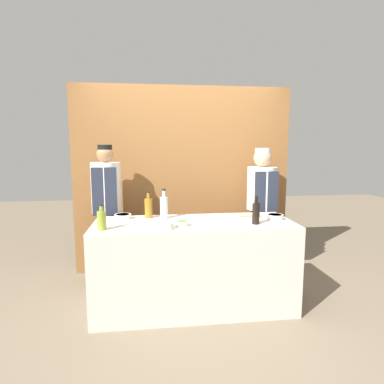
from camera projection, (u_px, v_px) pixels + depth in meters
name	position (u px, v px, depth m)	size (l,w,h in m)	color
ground_plane	(194.00, 306.00, 3.32)	(14.00, 14.00, 0.00)	#756651
cabinet_wall	(183.00, 180.00, 4.25)	(2.80, 0.18, 2.40)	brown
counter	(194.00, 265.00, 3.26)	(1.98, 0.75, 0.89)	beige
sauce_bowl_purple	(275.00, 217.00, 3.30)	(0.17, 0.17, 0.05)	silver
sauce_bowl_yellow	(167.00, 225.00, 2.92)	(0.14, 0.14, 0.06)	silver
sauce_bowl_white	(123.00, 216.00, 3.32)	(0.17, 0.17, 0.05)	silver
sauce_bowl_green	(182.00, 223.00, 3.03)	(0.12, 0.12, 0.05)	silver
cutting_board	(207.00, 221.00, 3.20)	(0.38, 0.18, 0.02)	white
bottle_amber	(148.00, 207.00, 3.37)	(0.08, 0.08, 0.28)	#9E661E
bottle_clear	(164.00, 207.00, 3.33)	(0.08, 0.08, 0.31)	silver
bottle_soy	(256.00, 213.00, 3.10)	(0.07, 0.07, 0.28)	black
bottle_oil	(102.00, 220.00, 2.87)	(0.08, 0.08, 0.24)	olive
wooden_spoon	(253.00, 216.00, 3.43)	(0.25, 0.04, 0.03)	#B2844C
chef_left	(107.00, 210.00, 3.76)	(0.34, 0.34, 1.66)	#28282D
chef_right	(261.00, 208.00, 3.99)	(0.36, 0.36, 1.62)	#28282D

